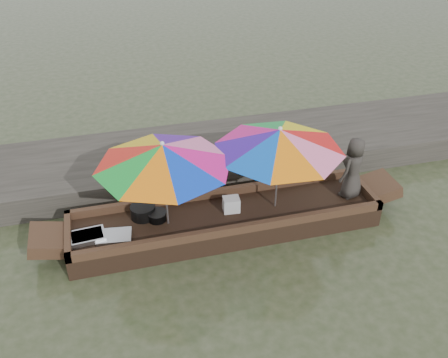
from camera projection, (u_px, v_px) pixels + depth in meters
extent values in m
plane|color=#2E3A1E|center=(225.00, 230.00, 8.76)|extent=(80.00, 80.00, 0.00)
cube|color=#2D2B26|center=(198.00, 156.00, 10.41)|extent=(22.00, 2.20, 0.50)
cube|color=black|center=(225.00, 222.00, 8.66)|extent=(5.32, 1.20, 0.35)
cylinder|color=black|center=(143.00, 212.00, 8.44)|extent=(0.42, 0.42, 0.22)
cube|color=silver|center=(87.00, 237.00, 7.98)|extent=(0.58, 0.43, 0.09)
cube|color=silver|center=(114.00, 236.00, 8.01)|extent=(0.60, 0.45, 0.06)
cylinder|color=black|center=(157.00, 216.00, 8.39)|extent=(0.31, 0.31, 0.15)
cube|color=silver|center=(231.00, 204.00, 8.58)|extent=(0.30, 0.24, 0.26)
imported|color=#312D29|center=(353.00, 168.00, 8.73)|extent=(0.68, 0.60, 1.16)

